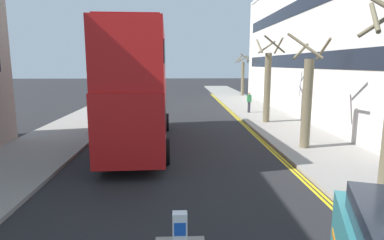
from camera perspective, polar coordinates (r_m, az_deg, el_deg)
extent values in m
cube|color=gray|center=(19.10, 17.68, -2.43)|extent=(4.00, 80.00, 0.14)
cube|color=gray|center=(19.09, -22.17, -2.70)|extent=(4.00, 80.00, 0.14)
cube|color=yellow|center=(16.62, 13.17, -4.25)|extent=(0.10, 56.00, 0.01)
cube|color=yellow|center=(16.58, 12.64, -4.26)|extent=(0.10, 56.00, 0.01)
cube|color=white|center=(6.56, -2.09, -19.71)|extent=(0.28, 0.20, 0.95)
cube|color=blue|center=(6.38, -2.10, -18.70)|extent=(0.22, 0.01, 0.26)
cube|color=red|center=(16.14, -9.06, 1.77)|extent=(2.89, 10.88, 2.60)
cube|color=red|center=(15.99, -9.31, 10.85)|extent=(2.83, 10.67, 2.50)
cube|color=black|center=(16.10, -9.09, 2.82)|extent=(2.90, 10.45, 0.84)
cube|color=black|center=(15.99, -9.32, 11.21)|extent=(2.89, 10.24, 0.80)
cube|color=yellow|center=(21.37, -8.02, 7.91)|extent=(2.00, 0.13, 0.44)
cube|color=maroon|center=(16.07, -9.44, 15.49)|extent=(2.60, 9.80, 0.10)
cylinder|color=black|center=(19.76, -11.81, -0.44)|extent=(0.34, 1.05, 1.04)
cylinder|color=black|center=(19.59, -4.54, -0.35)|extent=(0.34, 1.05, 1.04)
cylinder|color=black|center=(13.30, -15.47, -5.58)|extent=(0.34, 1.05, 1.04)
cylinder|color=black|center=(13.05, -4.59, -5.54)|extent=(0.34, 1.05, 1.04)
cylinder|color=#2D2D38|center=(26.32, 10.00, 2.24)|extent=(0.22, 0.22, 0.85)
cube|color=#338C4C|center=(26.24, 10.04, 3.77)|extent=(0.34, 0.22, 0.56)
sphere|color=#9E7051|center=(26.20, 10.07, 4.61)|extent=(0.20, 0.20, 0.20)
cylinder|color=#6B6047|center=(15.67, 19.57, 2.65)|extent=(0.43, 0.43, 4.06)
cylinder|color=#6B6047|center=(15.82, 22.15, 11.47)|extent=(0.14, 1.26, 0.93)
cylinder|color=#6B6047|center=(15.85, 18.61, 11.37)|extent=(0.92, 0.66, 0.76)
cylinder|color=#6B6047|center=(14.85, 19.27, 12.25)|extent=(1.32, 1.08, 1.16)
cylinder|color=#6B6047|center=(40.71, 8.91, 7.14)|extent=(0.37, 0.37, 4.02)
cylinder|color=#6B6047|center=(40.68, 9.82, 10.51)|extent=(0.35, 1.20, 0.89)
cylinder|color=#6B6047|center=(41.27, 8.86, 10.55)|extent=(1.26, 0.16, 0.93)
cylinder|color=#6B6047|center=(41.11, 8.27, 10.64)|extent=(1.17, 0.97, 1.03)
cylinder|color=#6B6047|center=(40.32, 8.68, 10.39)|extent=(0.72, 0.68, 0.66)
cylinder|color=#6B6047|center=(40.01, 9.50, 10.71)|extent=(1.52, 0.54, 1.13)
cylinder|color=#6B6047|center=(9.97, 29.52, 15.47)|extent=(0.56, 1.24, 0.94)
cylinder|color=#6B6047|center=(22.06, 13.12, 5.52)|extent=(0.43, 0.43, 4.55)
cylinder|color=#6B6047|center=(22.26, 15.01, 12.51)|extent=(0.23, 1.35, 0.99)
cylinder|color=#6B6047|center=(22.57, 13.03, 12.38)|extent=(1.16, 0.14, 0.86)
cylinder|color=#6B6047|center=(21.84, 11.80, 12.65)|extent=(0.18, 1.31, 0.96)
cylinder|color=#6B6047|center=(21.39, 14.35, 12.82)|extent=(1.50, 0.44, 1.11)
cube|color=silver|center=(28.83, 26.23, 11.94)|extent=(10.00, 28.00, 11.06)
cube|color=black|center=(27.10, 16.80, 17.89)|extent=(0.04, 24.64, 1.00)
cube|color=black|center=(26.81, 16.40, 9.93)|extent=(0.04, 24.64, 1.00)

